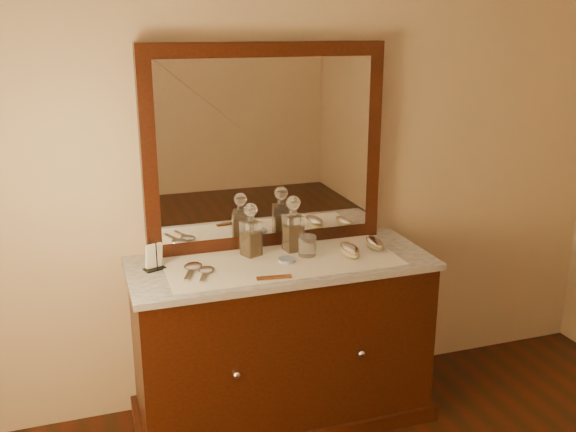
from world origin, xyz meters
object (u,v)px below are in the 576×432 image
object	(u,v)px
dresser_cabinet	(282,343)
brush_far	(374,243)
decanter_left	(251,235)
decanter_right	(293,229)
pin_dish	(287,260)
brush_near	(350,250)
napkin_rack	(154,258)
hand_mirror_inner	(206,271)
mirror_frame	(266,148)
comb	(274,277)
hand_mirror_outer	(192,268)

from	to	relation	value
dresser_cabinet	brush_far	xyz separation A→B (m)	(0.49, 0.02, 0.47)
decanter_left	decanter_right	size ratio (longest dim) A/B	0.94
pin_dish	brush_near	size ratio (longest dim) A/B	0.46
pin_dish	napkin_rack	world-z (taller)	napkin_rack
brush_near	hand_mirror_inner	xyz separation A→B (m)	(-0.71, -0.01, -0.02)
napkin_rack	hand_mirror_inner	distance (m)	0.25
mirror_frame	brush_far	bearing A→B (deg)	-24.86
comb	decanter_right	size ratio (longest dim) A/B	0.56
decanter_left	hand_mirror_outer	size ratio (longest dim) A/B	1.17
dresser_cabinet	mirror_frame	bearing A→B (deg)	90.00
napkin_rack	brush_near	size ratio (longest dim) A/B	0.81
dresser_cabinet	decanter_right	world-z (taller)	decanter_right
brush_far	decanter_left	bearing A→B (deg)	171.49
napkin_rack	hand_mirror_outer	bearing A→B (deg)	-22.59
dresser_cabinet	mirror_frame	world-z (taller)	mirror_frame
brush_near	hand_mirror_outer	xyz separation A→B (m)	(-0.76, 0.05, -0.01)
decanter_left	brush_near	world-z (taller)	decanter_left
decanter_right	hand_mirror_inner	bearing A→B (deg)	-161.45
comb	decanter_right	xyz separation A→B (m)	(0.20, 0.32, 0.10)
dresser_cabinet	comb	distance (m)	0.50
decanter_right	hand_mirror_outer	world-z (taller)	decanter_right
napkin_rack	mirror_frame	bearing A→B (deg)	16.13
comb	brush_near	xyz separation A→B (m)	(0.44, 0.17, 0.02)
pin_dish	brush_far	world-z (taller)	brush_far
hand_mirror_outer	brush_near	bearing A→B (deg)	-3.58
brush_far	comb	bearing A→B (deg)	-159.31
pin_dish	comb	xyz separation A→B (m)	(-0.12, -0.18, -0.00)
napkin_rack	hand_mirror_outer	world-z (taller)	napkin_rack
napkin_rack	hand_mirror_inner	xyz separation A→B (m)	(0.21, -0.12, -0.05)
dresser_cabinet	decanter_right	bearing A→B (deg)	48.58
hand_mirror_outer	hand_mirror_inner	world-z (taller)	hand_mirror_outer
napkin_rack	brush_near	xyz separation A→B (m)	(0.92, -0.12, -0.03)
decanter_right	hand_mirror_outer	size ratio (longest dim) A/B	1.25
mirror_frame	brush_near	size ratio (longest dim) A/B	6.82
brush_near	brush_far	xyz separation A→B (m)	(0.16, 0.06, -0.00)
mirror_frame	hand_mirror_inner	world-z (taller)	mirror_frame
mirror_frame	decanter_left	bearing A→B (deg)	-130.83
decanter_left	brush_far	xyz separation A→B (m)	(0.61, -0.09, -0.08)
dresser_cabinet	hand_mirror_inner	distance (m)	0.59
comb	napkin_rack	size ratio (longest dim) A/B	1.09
mirror_frame	dresser_cabinet	bearing A→B (deg)	-90.00
brush_far	hand_mirror_inner	xyz separation A→B (m)	(-0.87, -0.06, -0.01)
decanter_left	decanter_right	xyz separation A→B (m)	(0.22, 0.00, 0.01)
decanter_right	hand_mirror_outer	xyz separation A→B (m)	(-0.52, -0.10, -0.10)
napkin_rack	decanter_left	world-z (taller)	decanter_left
mirror_frame	hand_mirror_outer	world-z (taller)	mirror_frame
dresser_cabinet	brush_near	xyz separation A→B (m)	(0.34, -0.04, 0.47)
brush_far	mirror_frame	bearing A→B (deg)	155.14
napkin_rack	hand_mirror_inner	world-z (taller)	napkin_rack
brush_far	napkin_rack	bearing A→B (deg)	176.84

